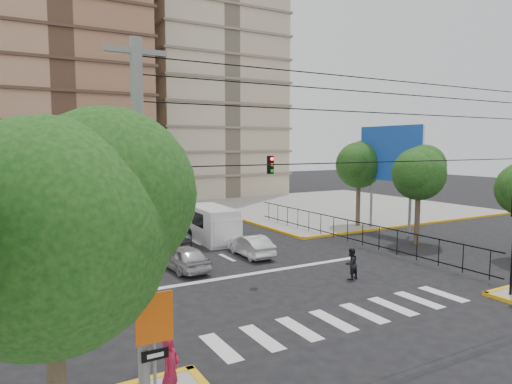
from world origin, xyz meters
TOP-DOWN VIEW (x-y plane):
  - ground at (0.00, 0.00)m, footprint 160.00×160.00m
  - sidewalk_ne at (20.00, 20.00)m, footprint 26.00×26.00m
  - crosswalk_stripes at (0.00, -6.00)m, footprint 12.00×2.40m
  - stop_line at (0.00, 1.20)m, footprint 13.00×0.40m
  - tower_beige at (14.00, 40.00)m, footprint 17.00×16.00m
  - park_fence at (9.00, 4.50)m, footprint 0.10×22.50m
  - billboard at (14.45, 6.00)m, footprint 0.36×6.20m
  - tree_sw_near at (-10.90, -9.99)m, footprint 5.63×4.60m
  - tree_park_a at (13.08, 2.01)m, footprint 4.41×3.60m
  - tree_park_c at (14.09, 9.01)m, footprint 4.65×3.80m
  - traffic_light_nw at (-7.80, 7.80)m, footprint 0.28×0.22m
  - traffic_light_hanging at (0.00, -2.04)m, footprint 18.00×9.12m
  - utility_pole_sw at (-9.00, -9.00)m, footprint 1.40×0.28m
  - district_sign at (-8.80, -9.24)m, footprint 0.90×0.12m
  - van_right_lane at (1.14, 9.49)m, footprint 2.44×5.55m
  - van_left_lane at (-2.26, 20.91)m, footprint 2.02×4.64m
  - car_silver_front_left at (-3.28, 3.68)m, footprint 1.99×4.22m
  - car_white_front_right at (1.43, 4.64)m, footprint 1.48×4.01m
  - car_grey_mid_left at (-2.18, 10.00)m, footprint 3.25×5.77m
  - car_silver_rear_left at (-1.33, 15.83)m, footprint 2.47×5.33m
  - car_darkgrey_mid_right at (2.15, 15.58)m, footprint 2.21×4.49m
  - car_white_rear_right at (2.77, 20.49)m, footprint 2.13×4.65m
  - pedestrian_sw_corner at (-8.21, -8.59)m, footprint 0.77×0.74m
  - pedestrian_crosswalk at (3.49, -2.13)m, footprint 0.88×0.74m

SIDE VIEW (x-z plane):
  - ground at x=0.00m, z-range 0.00..0.00m
  - park_fence at x=9.00m, z-range -0.83..0.83m
  - crosswalk_stripes at x=0.00m, z-range 0.00..0.01m
  - stop_line at x=0.00m, z-range 0.00..0.01m
  - sidewalk_ne at x=20.00m, z-range 0.00..0.15m
  - car_white_front_right at x=1.43m, z-range 0.00..1.31m
  - car_silver_front_left at x=-3.28m, z-range 0.00..1.39m
  - car_darkgrey_mid_right at x=2.15m, z-range 0.00..1.47m
  - car_white_rear_right at x=2.77m, z-range 0.00..1.48m
  - car_silver_rear_left at x=-1.33m, z-range 0.00..1.51m
  - car_grey_mid_left at x=-2.18m, z-range 0.00..1.52m
  - pedestrian_crosswalk at x=3.49m, z-range 0.00..1.61m
  - van_left_lane at x=-2.26m, z-range -0.03..2.03m
  - pedestrian_sw_corner at x=-8.21m, z-range 0.15..1.92m
  - van_right_lane at x=1.14m, z-range -0.03..2.42m
  - district_sign at x=-8.80m, z-range 0.85..4.05m
  - traffic_light_nw at x=-7.80m, z-range 0.91..5.31m
  - utility_pole_sw at x=-9.00m, z-range 0.27..9.27m
  - tree_park_a at x=13.08m, z-range 1.60..8.42m
  - tree_sw_near at x=-10.90m, z-range 1.48..9.06m
  - tree_park_c at x=14.09m, z-range 1.71..8.96m
  - traffic_light_hanging at x=0.00m, z-range 5.44..6.36m
  - billboard at x=14.45m, z-range 1.95..10.05m
  - tower_beige at x=14.00m, z-range 0.00..48.00m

